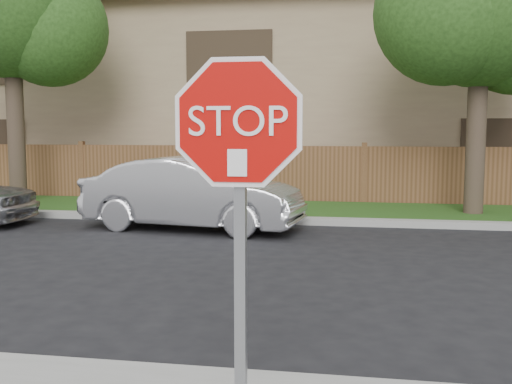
# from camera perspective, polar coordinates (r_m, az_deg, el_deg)

# --- Properties ---
(far_curb) EXTENTS (70.00, 0.30, 0.15)m
(far_curb) POSITION_cam_1_polar(r_m,az_deg,el_deg) (13.07, 10.33, -2.87)
(far_curb) COLOR gray
(far_curb) RESTS_ON ground
(grass_strip) EXTENTS (70.00, 3.00, 0.12)m
(grass_strip) POSITION_cam_1_polar(r_m,az_deg,el_deg) (14.70, 10.25, -1.91)
(grass_strip) COLOR #1E4714
(grass_strip) RESTS_ON ground
(fence) EXTENTS (70.00, 0.12, 1.60)m
(fence) POSITION_cam_1_polar(r_m,az_deg,el_deg) (16.21, 10.23, 1.48)
(fence) COLOR #54361D
(fence) RESTS_ON ground
(apartment_building) EXTENTS (35.20, 9.20, 7.20)m
(apartment_building) POSITION_cam_1_polar(r_m,az_deg,el_deg) (21.80, 10.21, 9.87)
(apartment_building) COLOR #967C5D
(apartment_building) RESTS_ON ground
(tree_left) EXTENTS (4.80, 3.90, 7.78)m
(tree_left) POSITION_cam_1_polar(r_m,az_deg,el_deg) (17.08, -22.53, 16.25)
(tree_left) COLOR #382B21
(tree_left) RESTS_ON ground
(tree_mid) EXTENTS (4.80, 3.90, 7.35)m
(tree_mid) POSITION_cam_1_polar(r_m,az_deg,el_deg) (14.83, 20.84, 16.55)
(tree_mid) COLOR #382B21
(tree_mid) RESTS_ON ground
(stop_sign) EXTENTS (1.01, 0.13, 2.55)m
(stop_sign) POSITION_cam_1_polar(r_m,az_deg,el_deg) (3.35, -1.65, 1.13)
(stop_sign) COLOR gray
(stop_sign) RESTS_ON sidewalk_near
(sedan_left) EXTENTS (4.68, 2.18, 1.48)m
(sedan_left) POSITION_cam_1_polar(r_m,az_deg,el_deg) (12.39, -6.06, -0.18)
(sedan_left) COLOR silver
(sedan_left) RESTS_ON ground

